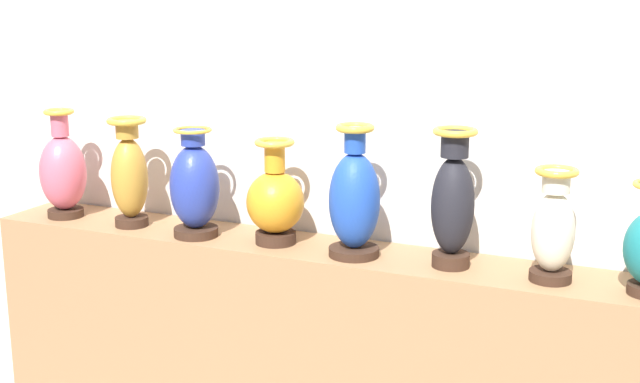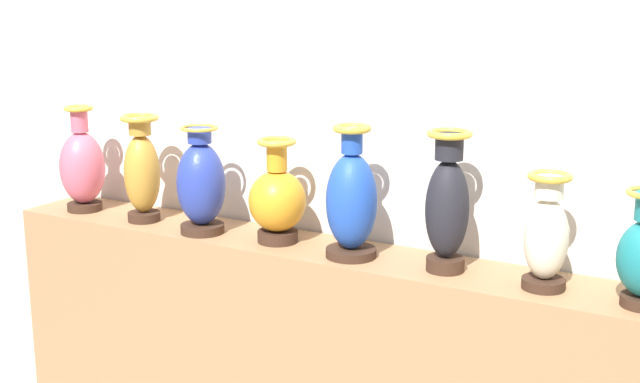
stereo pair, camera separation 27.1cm
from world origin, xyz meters
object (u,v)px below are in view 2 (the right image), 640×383
object	(u,v)px
vase_amber	(277,199)
vase_ivory	(546,235)
vase_rose	(82,167)
vase_sapphire	(351,201)
vase_cobalt	(201,184)
vase_ochre	(142,170)
vase_onyx	(447,205)

from	to	relation	value
vase_amber	vase_ivory	size ratio (longest dim) A/B	1.05
vase_rose	vase_sapphire	world-z (taller)	vase_sapphire
vase_cobalt	vase_ivory	size ratio (longest dim) A/B	1.12
vase_rose	vase_cobalt	world-z (taller)	vase_rose
vase_ochre	vase_amber	distance (m)	0.56
vase_ochre	vase_amber	size ratio (longest dim) A/B	1.11
vase_sapphire	vase_ochre	bearing A→B (deg)	179.78
vase_sapphire	vase_onyx	world-z (taller)	vase_onyx
vase_rose	vase_cobalt	distance (m)	0.57
vase_ochre	vase_ivory	world-z (taller)	vase_ochre
vase_rose	vase_ivory	distance (m)	1.74
vase_cobalt	vase_ivory	xyz separation A→B (m)	(1.16, 0.03, -0.01)
vase_cobalt	vase_amber	world-z (taller)	vase_cobalt
vase_ivory	vase_onyx	bearing A→B (deg)	178.34
vase_amber	vase_ivory	world-z (taller)	vase_amber
vase_cobalt	vase_ivory	distance (m)	1.16
vase_rose	vase_ochre	xyz separation A→B (m)	(0.30, -0.00, 0.02)
vase_amber	vase_onyx	world-z (taller)	vase_onyx
vase_rose	vase_amber	xyz separation A→B (m)	(0.85, 0.01, -0.02)
vase_ochre	vase_sapphire	xyz separation A→B (m)	(0.84, -0.00, -0.01)
vase_onyx	vase_ochre	bearing A→B (deg)	-179.16
vase_cobalt	vase_sapphire	world-z (taller)	vase_sapphire
vase_ochre	vase_onyx	bearing A→B (deg)	0.84
vase_cobalt	vase_amber	xyz separation A→B (m)	(0.28, 0.04, -0.02)
vase_rose	vase_cobalt	xyz separation A→B (m)	(0.57, -0.02, 0.00)
vase_rose	vase_amber	distance (m)	0.85
vase_onyx	vase_ivory	world-z (taller)	vase_onyx
vase_ochre	vase_onyx	xyz separation A→B (m)	(1.15, 0.02, 0.02)
vase_cobalt	vase_onyx	distance (m)	0.87
vase_cobalt	vase_onyx	world-z (taller)	vase_onyx
vase_ivory	vase_ochre	bearing A→B (deg)	-179.67
vase_ochre	vase_sapphire	bearing A→B (deg)	-0.22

